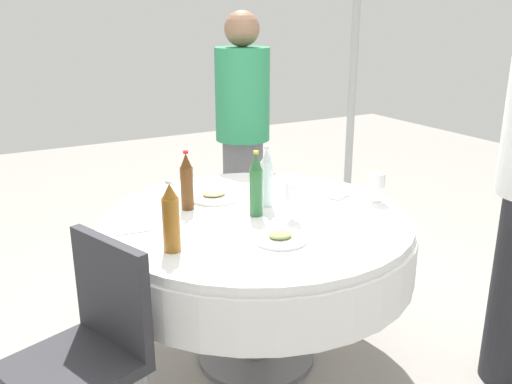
{
  "coord_description": "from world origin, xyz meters",
  "views": [
    {
      "loc": [
        1.14,
        2.04,
        1.61
      ],
      "look_at": [
        0.0,
        0.0,
        0.85
      ],
      "focal_mm": 38.99,
      "sensor_mm": 36.0,
      "label": 1
    }
  ],
  "objects_px": {
    "wine_glass_east": "(377,181)",
    "wine_glass_south": "(292,194)",
    "plate_right": "(280,238)",
    "bottle_amber_far": "(171,218)",
    "person_outer": "(243,137)",
    "bottle_clear_rear": "(267,178)",
    "chair_west": "(90,341)",
    "dining_table": "(256,245)",
    "bottle_brown_east": "(187,182)",
    "bottle_green_outer": "(255,186)",
    "plate_inner": "(214,196)"
  },
  "relations": [
    {
      "from": "bottle_clear_rear",
      "to": "bottle_brown_east",
      "type": "xyz_separation_m",
      "value": [
        0.34,
        -0.14,
        -0.01
      ]
    },
    {
      "from": "bottle_amber_far",
      "to": "wine_glass_south",
      "type": "distance_m",
      "value": 0.59
    },
    {
      "from": "bottle_green_outer",
      "to": "plate_inner",
      "type": "relative_size",
      "value": 1.17
    },
    {
      "from": "dining_table",
      "to": "bottle_green_outer",
      "type": "relative_size",
      "value": 4.78
    },
    {
      "from": "bottle_green_outer",
      "to": "wine_glass_east",
      "type": "relative_size",
      "value": 2.12
    },
    {
      "from": "plate_right",
      "to": "chair_west",
      "type": "height_order",
      "value": "chair_west"
    },
    {
      "from": "wine_glass_south",
      "to": "chair_west",
      "type": "height_order",
      "value": "wine_glass_south"
    },
    {
      "from": "bottle_amber_far",
      "to": "wine_glass_east",
      "type": "relative_size",
      "value": 2.01
    },
    {
      "from": "bottle_brown_east",
      "to": "bottle_green_outer",
      "type": "bearing_deg",
      "value": 136.11
    },
    {
      "from": "bottle_brown_east",
      "to": "plate_right",
      "type": "relative_size",
      "value": 1.31
    },
    {
      "from": "wine_glass_south",
      "to": "bottle_amber_far",
      "type": "bearing_deg",
      "value": 6.62
    },
    {
      "from": "wine_glass_east",
      "to": "wine_glass_south",
      "type": "xyz_separation_m",
      "value": [
        0.48,
        0.0,
        0.01
      ]
    },
    {
      "from": "bottle_brown_east",
      "to": "bottle_amber_far",
      "type": "bearing_deg",
      "value": 60.44
    },
    {
      "from": "wine_glass_east",
      "to": "chair_west",
      "type": "xyz_separation_m",
      "value": [
        1.42,
        0.19,
        -0.32
      ]
    },
    {
      "from": "dining_table",
      "to": "person_outer",
      "type": "distance_m",
      "value": 1.17
    },
    {
      "from": "wine_glass_east",
      "to": "person_outer",
      "type": "height_order",
      "value": "person_outer"
    },
    {
      "from": "dining_table",
      "to": "plate_inner",
      "type": "relative_size",
      "value": 5.57
    },
    {
      "from": "bottle_amber_far",
      "to": "plate_inner",
      "type": "distance_m",
      "value": 0.65
    },
    {
      "from": "bottle_amber_far",
      "to": "plate_right",
      "type": "height_order",
      "value": "bottle_amber_far"
    },
    {
      "from": "wine_glass_east",
      "to": "wine_glass_south",
      "type": "relative_size",
      "value": 0.84
    },
    {
      "from": "bottle_amber_far",
      "to": "plate_right",
      "type": "xyz_separation_m",
      "value": [
        -0.41,
        0.12,
        -0.12
      ]
    },
    {
      "from": "wine_glass_east",
      "to": "plate_right",
      "type": "xyz_separation_m",
      "value": [
        0.66,
        0.19,
        -0.09
      ]
    },
    {
      "from": "bottle_clear_rear",
      "to": "plate_inner",
      "type": "height_order",
      "value": "bottle_clear_rear"
    },
    {
      "from": "wine_glass_south",
      "to": "plate_inner",
      "type": "distance_m",
      "value": 0.47
    },
    {
      "from": "bottle_clear_rear",
      "to": "person_outer",
      "type": "height_order",
      "value": "person_outer"
    },
    {
      "from": "bottle_amber_far",
      "to": "chair_west",
      "type": "relative_size",
      "value": 0.32
    },
    {
      "from": "wine_glass_south",
      "to": "bottle_brown_east",
      "type": "bearing_deg",
      "value": -44.28
    },
    {
      "from": "plate_right",
      "to": "bottle_amber_far",
      "type": "bearing_deg",
      "value": -16.28
    },
    {
      "from": "bottle_brown_east",
      "to": "wine_glass_south",
      "type": "bearing_deg",
      "value": 135.72
    },
    {
      "from": "bottle_amber_far",
      "to": "person_outer",
      "type": "height_order",
      "value": "person_outer"
    },
    {
      "from": "wine_glass_east",
      "to": "plate_inner",
      "type": "relative_size",
      "value": 0.55
    },
    {
      "from": "wine_glass_south",
      "to": "plate_right",
      "type": "distance_m",
      "value": 0.28
    },
    {
      "from": "bottle_green_outer",
      "to": "plate_inner",
      "type": "height_order",
      "value": "bottle_green_outer"
    },
    {
      "from": "bottle_amber_far",
      "to": "wine_glass_south",
      "type": "bearing_deg",
      "value": -173.38
    },
    {
      "from": "wine_glass_south",
      "to": "person_outer",
      "type": "xyz_separation_m",
      "value": [
        -0.36,
        -1.15,
        -0.01
      ]
    },
    {
      "from": "dining_table",
      "to": "wine_glass_south",
      "type": "bearing_deg",
      "value": 134.94
    },
    {
      "from": "dining_table",
      "to": "wine_glass_east",
      "type": "xyz_separation_m",
      "value": [
        -0.6,
        0.11,
        0.25
      ]
    },
    {
      "from": "bottle_brown_east",
      "to": "plate_inner",
      "type": "xyz_separation_m",
      "value": [
        -0.17,
        -0.08,
        -0.12
      ]
    },
    {
      "from": "bottle_amber_far",
      "to": "chair_west",
      "type": "distance_m",
      "value": 0.51
    },
    {
      "from": "bottle_brown_east",
      "to": "person_outer",
      "type": "xyz_separation_m",
      "value": [
        -0.71,
        -0.81,
        -0.02
      ]
    },
    {
      "from": "bottle_amber_far",
      "to": "bottle_green_outer",
      "type": "xyz_separation_m",
      "value": [
        -0.47,
        -0.19,
        0.01
      ]
    },
    {
      "from": "bottle_green_outer",
      "to": "bottle_amber_far",
      "type": "bearing_deg",
      "value": 21.7
    },
    {
      "from": "bottle_green_outer",
      "to": "bottle_clear_rear",
      "type": "bearing_deg",
      "value": -141.21
    },
    {
      "from": "dining_table",
      "to": "bottle_clear_rear",
      "type": "bearing_deg",
      "value": -139.92
    },
    {
      "from": "person_outer",
      "to": "bottle_clear_rear",
      "type": "bearing_deg",
      "value": -86.71
    },
    {
      "from": "bottle_brown_east",
      "to": "wine_glass_east",
      "type": "xyz_separation_m",
      "value": [
        -0.83,
        0.34,
        -0.03
      ]
    },
    {
      "from": "bottle_green_outer",
      "to": "plate_inner",
      "type": "distance_m",
      "value": 0.34
    },
    {
      "from": "chair_west",
      "to": "person_outer",
      "type": "bearing_deg",
      "value": -64.2
    },
    {
      "from": "bottle_clear_rear",
      "to": "chair_west",
      "type": "distance_m",
      "value": 1.07
    },
    {
      "from": "person_outer",
      "to": "plate_right",
      "type": "bearing_deg",
      "value": -87.0
    }
  ]
}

